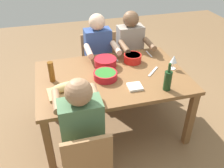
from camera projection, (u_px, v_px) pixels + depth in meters
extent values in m
plane|color=brown|center=(112.00, 126.00, 3.03)|extent=(8.00, 8.00, 0.00)
cube|color=brown|center=(112.00, 77.00, 2.63)|extent=(1.62, 1.08, 0.04)
cube|color=brown|center=(155.00, 75.00, 3.38)|extent=(0.07, 0.07, 0.70)
cube|color=brown|center=(45.00, 91.00, 3.06)|extent=(0.07, 0.07, 0.70)
cube|color=brown|center=(190.00, 119.00, 2.62)|extent=(0.07, 0.07, 0.70)
cube|color=brown|center=(49.00, 147.00, 2.29)|extent=(0.07, 0.07, 0.70)
cube|color=#9E7044|center=(98.00, 66.00, 3.42)|extent=(0.40, 0.40, 0.03)
cube|color=#9E7044|center=(95.00, 47.00, 3.44)|extent=(0.38, 0.04, 0.40)
cube|color=#9E7044|center=(112.00, 84.00, 3.44)|extent=(0.04, 0.04, 0.42)
cube|color=#9E7044|center=(89.00, 87.00, 3.37)|extent=(0.04, 0.04, 0.42)
cube|color=#9E7044|center=(107.00, 72.00, 3.71)|extent=(0.04, 0.04, 0.42)
cube|color=#9E7044|center=(85.00, 75.00, 3.64)|extent=(0.04, 0.04, 0.42)
cylinder|color=#2D2D38|center=(107.00, 86.00, 3.37)|extent=(0.11, 0.11, 0.45)
cylinder|color=#2D2D38|center=(96.00, 88.00, 3.34)|extent=(0.11, 0.11, 0.45)
cube|color=#334C8C|center=(98.00, 49.00, 3.21)|extent=(0.34, 0.20, 0.55)
cylinder|color=beige|center=(116.00, 48.00, 2.96)|extent=(0.07, 0.30, 0.07)
cylinder|color=beige|center=(89.00, 51.00, 2.89)|extent=(0.07, 0.30, 0.07)
sphere|color=beige|center=(97.00, 22.00, 3.00)|extent=(0.21, 0.21, 0.21)
cube|color=#9E7044|center=(85.00, 158.00, 2.07)|extent=(0.40, 0.40, 0.03)
cube|color=#9E7044|center=(88.00, 159.00, 1.80)|extent=(0.38, 0.04, 0.40)
cube|color=#9E7044|center=(66.00, 164.00, 2.29)|extent=(0.04, 0.04, 0.42)
cube|color=#9E7044|center=(101.00, 156.00, 2.37)|extent=(0.04, 0.04, 0.42)
cylinder|color=#2D2D38|center=(75.00, 157.00, 2.34)|extent=(0.11, 0.11, 0.45)
cylinder|color=#2D2D38|center=(91.00, 154.00, 2.38)|extent=(0.11, 0.11, 0.45)
cube|color=#4C724C|center=(82.00, 129.00, 1.96)|extent=(0.34, 0.20, 0.55)
cylinder|color=#9E7251|center=(56.00, 101.00, 2.07)|extent=(0.07, 0.30, 0.07)
cylinder|color=#9E7251|center=(95.00, 95.00, 2.14)|extent=(0.07, 0.30, 0.07)
sphere|color=#9E7251|center=(79.00, 92.00, 1.75)|extent=(0.21, 0.21, 0.21)
cube|color=#9E7044|center=(128.00, 62.00, 3.51)|extent=(0.40, 0.40, 0.03)
cube|color=#9E7044|center=(124.00, 44.00, 3.54)|extent=(0.38, 0.04, 0.40)
cube|color=#9E7044|center=(142.00, 80.00, 3.54)|extent=(0.04, 0.04, 0.42)
cube|color=#9E7044|center=(119.00, 83.00, 3.46)|extent=(0.04, 0.04, 0.42)
cube|color=#9E7044|center=(134.00, 68.00, 3.81)|extent=(0.04, 0.04, 0.42)
cube|color=#9E7044|center=(113.00, 71.00, 3.74)|extent=(0.04, 0.04, 0.42)
cylinder|color=#2D2D38|center=(137.00, 81.00, 3.47)|extent=(0.11, 0.11, 0.45)
cylinder|color=#2D2D38|center=(127.00, 83.00, 3.43)|extent=(0.11, 0.11, 0.45)
cube|color=gray|center=(130.00, 46.00, 3.30)|extent=(0.34, 0.20, 0.55)
cylinder|color=brown|center=(150.00, 44.00, 3.06)|extent=(0.07, 0.30, 0.07)
cylinder|color=brown|center=(124.00, 47.00, 2.98)|extent=(0.07, 0.30, 0.07)
sphere|color=brown|center=(131.00, 19.00, 3.10)|extent=(0.21, 0.21, 0.21)
cylinder|color=#B21923|center=(105.00, 62.00, 2.77)|extent=(0.26, 0.26, 0.10)
cylinder|color=orange|center=(105.00, 60.00, 2.76)|extent=(0.23, 0.23, 0.03)
cylinder|color=#B21923|center=(105.00, 75.00, 2.55)|extent=(0.25, 0.25, 0.08)
cylinder|color=#2D7028|center=(105.00, 73.00, 2.53)|extent=(0.22, 0.22, 0.03)
cylinder|color=red|center=(133.00, 58.00, 2.86)|extent=(0.21, 0.21, 0.10)
cylinder|color=#669E33|center=(133.00, 56.00, 2.84)|extent=(0.18, 0.18, 0.03)
cube|color=tan|center=(69.00, 91.00, 2.36)|extent=(0.42, 0.26, 0.02)
ellipsoid|color=tan|center=(68.00, 87.00, 2.33)|extent=(0.33, 0.14, 0.09)
cylinder|color=#193819|center=(168.00, 81.00, 2.35)|extent=(0.08, 0.08, 0.20)
cylinder|color=#193819|center=(170.00, 68.00, 2.27)|extent=(0.03, 0.03, 0.09)
cylinder|color=brown|center=(51.00, 72.00, 2.47)|extent=(0.06, 0.06, 0.22)
cylinder|color=silver|center=(172.00, 68.00, 2.74)|extent=(0.07, 0.07, 0.01)
cylinder|color=silver|center=(173.00, 65.00, 2.72)|extent=(0.01, 0.01, 0.07)
cone|color=silver|center=(174.00, 59.00, 2.68)|extent=(0.08, 0.08, 0.08)
cube|color=silver|center=(115.00, 58.00, 2.95)|extent=(0.04, 0.17, 0.01)
cube|color=silver|center=(149.00, 54.00, 3.05)|extent=(0.02, 0.17, 0.01)
cube|color=silver|center=(153.00, 71.00, 2.69)|extent=(0.18, 0.18, 0.01)
cube|color=white|center=(135.00, 87.00, 2.42)|extent=(0.14, 0.14, 0.02)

